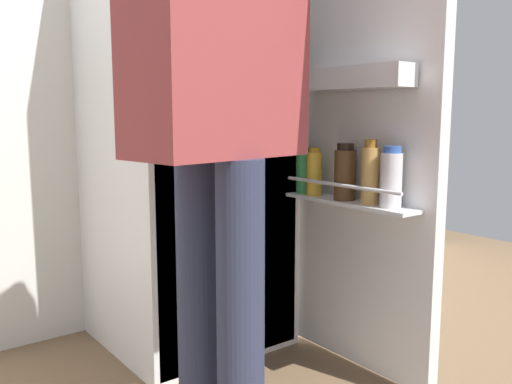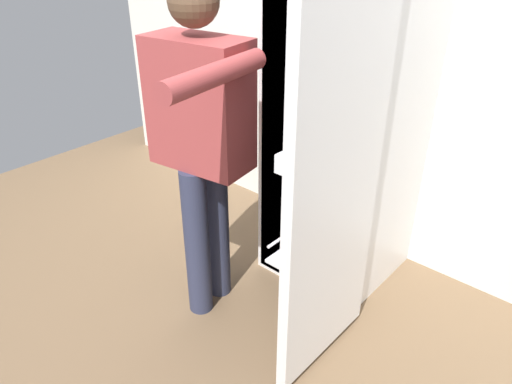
% 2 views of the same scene
% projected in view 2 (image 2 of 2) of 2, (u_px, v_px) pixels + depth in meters
% --- Properties ---
extents(ground_plane, '(5.19, 5.19, 0.00)m').
position_uv_depth(ground_plane, '(272.00, 312.00, 2.47)').
color(ground_plane, brown).
extents(kitchen_wall, '(4.40, 0.10, 2.67)m').
position_uv_depth(kitchen_wall, '(395.00, 14.00, 2.42)').
color(kitchen_wall, silver).
rests_on(kitchen_wall, ground_plane).
extents(refrigerator, '(0.67, 1.22, 1.76)m').
position_uv_depth(refrigerator, '(346.00, 123.00, 2.36)').
color(refrigerator, white).
rests_on(refrigerator, ground_plane).
extents(person, '(0.60, 0.70, 1.58)m').
position_uv_depth(person, '(203.00, 132.00, 2.10)').
color(person, '#2D334C').
rests_on(person, ground_plane).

